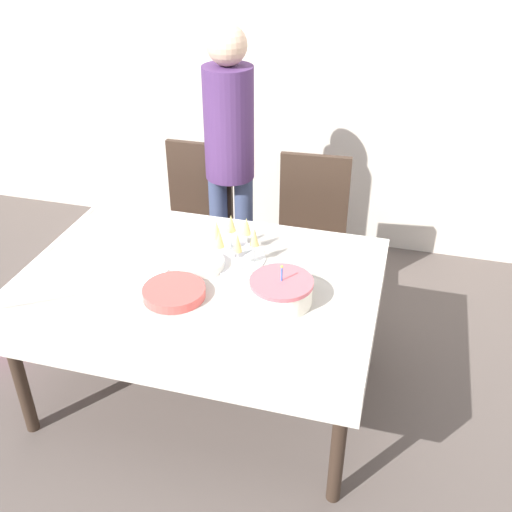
{
  "coord_description": "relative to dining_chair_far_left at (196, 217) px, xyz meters",
  "views": [
    {
      "loc": [
        0.84,
        -2.12,
        2.22
      ],
      "look_at": [
        0.25,
        0.02,
        0.85
      ],
      "focal_mm": 42.0,
      "sensor_mm": 36.0,
      "label": 1
    }
  ],
  "objects": [
    {
      "name": "ground_plane",
      "position": [
        0.35,
        -0.86,
        -0.53
      ],
      "size": [
        12.0,
        12.0,
        0.0
      ],
      "primitive_type": "plane",
      "color": "#564C47"
    },
    {
      "name": "dining_chair_far_right",
      "position": [
        0.7,
        -0.0,
        0.0
      ],
      "size": [
        0.45,
        0.45,
        0.96
      ],
      "color": "#38281E",
      "rests_on": "ground_plane"
    },
    {
      "name": "cake_knife",
      "position": [
        0.82,
        -1.17,
        0.2
      ],
      "size": [
        0.29,
        0.11,
        0.0
      ],
      "color": "silver",
      "rests_on": "dining_table"
    },
    {
      "name": "gift_bag",
      "position": [
        -0.79,
        -0.82,
        -0.37
      ],
      "size": [
        0.23,
        0.14,
        0.31
      ],
      "color": "#E559B2",
      "rests_on": "ground_plane"
    },
    {
      "name": "napkin_pile",
      "position": [
        0.13,
        -0.96,
        0.21
      ],
      "size": [
        0.15,
        0.15,
        0.01
      ],
      "color": "white",
      "rests_on": "dining_table"
    },
    {
      "name": "dining_chair_far_left",
      "position": [
        0.0,
        0.0,
        0.0
      ],
      "size": [
        0.42,
        0.42,
        0.96
      ],
      "color": "#38281E",
      "rests_on": "ground_plane"
    },
    {
      "name": "birthday_cake",
      "position": [
        0.75,
        -0.97,
        0.26
      ],
      "size": [
        0.27,
        0.27,
        0.18
      ],
      "color": "silver",
      "rests_on": "dining_table"
    },
    {
      "name": "plate_stack_dessert",
      "position": [
        0.34,
        -0.81,
        0.22
      ],
      "size": [
        0.2,
        0.2,
        0.04
      ],
      "color": "silver",
      "rests_on": "dining_table"
    },
    {
      "name": "person_standing",
      "position": [
        0.21,
        0.06,
        0.46
      ],
      "size": [
        0.28,
        0.28,
        1.64
      ],
      "color": "#3F4C72",
      "rests_on": "ground_plane"
    },
    {
      "name": "wall_back",
      "position": [
        0.35,
        0.89,
        0.82
      ],
      "size": [
        8.0,
        0.05,
        2.7
      ],
      "color": "silver",
      "rests_on": "ground_plane"
    },
    {
      "name": "fork_pile",
      "position": [
        0.11,
        -1.1,
        0.21
      ],
      "size": [
        0.17,
        0.06,
        0.02
      ],
      "color": "silver",
      "rests_on": "dining_table"
    },
    {
      "name": "champagne_tray",
      "position": [
        0.46,
        -0.69,
        0.29
      ],
      "size": [
        0.3,
        0.3,
        0.18
      ],
      "color": "silver",
      "rests_on": "dining_table"
    },
    {
      "name": "dining_table",
      "position": [
        0.35,
        -0.86,
        0.1
      ],
      "size": [
        1.6,
        1.08,
        0.73
      ],
      "color": "silver",
      "rests_on": "ground_plane"
    },
    {
      "name": "plate_stack_main",
      "position": [
        0.3,
        -1.06,
        0.22
      ],
      "size": [
        0.27,
        0.27,
        0.04
      ],
      "color": "#CC4C47",
      "rests_on": "dining_table"
    }
  ]
}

